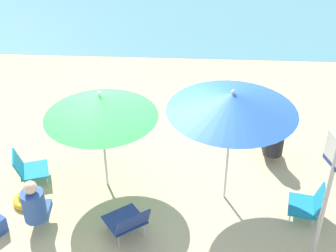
# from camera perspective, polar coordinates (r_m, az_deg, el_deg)

# --- Properties ---
(ground_plane) EXTENTS (40.00, 40.00, 0.00)m
(ground_plane) POSITION_cam_1_polar(r_m,az_deg,el_deg) (8.29, -4.34, -6.48)
(ground_plane) COLOR #D3BC8C
(umbrella_green) EXTENTS (1.82, 1.82, 1.84)m
(umbrella_green) POSITION_cam_1_polar(r_m,az_deg,el_deg) (7.30, -8.33, 2.50)
(umbrella_green) COLOR silver
(umbrella_green) RESTS_ON ground_plane
(umbrella_blue) EXTENTS (1.97, 1.97, 2.05)m
(umbrella_blue) POSITION_cam_1_polar(r_m,az_deg,el_deg) (6.88, 7.92, 2.91)
(umbrella_blue) COLOR silver
(umbrella_blue) RESTS_ON ground_plane
(beach_chair_a) EXTENTS (0.69, 0.66, 0.59)m
(beach_chair_a) POSITION_cam_1_polar(r_m,az_deg,el_deg) (8.40, -16.93, -4.92)
(beach_chair_a) COLOR teal
(beach_chair_a) RESTS_ON ground_plane
(beach_chair_b) EXTENTS (0.61, 0.64, 0.54)m
(beach_chair_b) POSITION_cam_1_polar(r_m,az_deg,el_deg) (7.70, 17.03, -9.12)
(beach_chair_b) COLOR teal
(beach_chair_b) RESTS_ON ground_plane
(beach_chair_c) EXTENTS (0.79, 0.80, 0.60)m
(beach_chair_c) POSITION_cam_1_polar(r_m,az_deg,el_deg) (7.04, -4.98, -11.59)
(beach_chair_c) COLOR navy
(beach_chair_c) RESTS_ON ground_plane
(person_a) EXTENTS (0.38, 0.57, 0.98)m
(person_a) POSITION_cam_1_polar(r_m,az_deg,el_deg) (7.29, -16.06, -9.32)
(person_a) COLOR #2D519E
(person_a) RESTS_ON ground_plane
(person_b) EXTENTS (0.35, 0.57, 0.87)m
(person_b) POSITION_cam_1_polar(r_m,az_deg,el_deg) (8.65, 12.89, -1.98)
(person_b) COLOR black
(person_b) RESTS_ON ground_plane
(warning_sign) EXTENTS (0.17, 0.49, 2.19)m
(warning_sign) POSITION_cam_1_polar(r_m,az_deg,el_deg) (6.21, 19.21, -7.07)
(warning_sign) COLOR #ADADB2
(warning_sign) RESTS_ON ground_plane
(swim_ring) EXTENTS (0.49, 0.49, 0.11)m
(swim_ring) POSITION_cam_1_polar(r_m,az_deg,el_deg) (8.10, -16.85, -8.70)
(swim_ring) COLOR yellow
(swim_ring) RESTS_ON ground_plane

